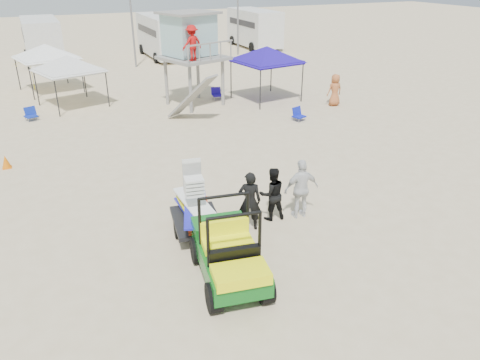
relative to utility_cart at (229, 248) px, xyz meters
name	(u,v)px	position (x,y,z in m)	size (l,w,h in m)	color
ground	(273,279)	(0.99, -0.38, -0.95)	(140.00, 140.00, 0.00)	beige
utility_cart	(229,248)	(0.00, 0.00, 0.00)	(1.75, 2.87, 2.04)	#0E5A18
surf_trailer	(196,209)	(0.01, 2.34, -0.14)	(1.54, 2.43, 1.99)	black
man_left	(250,201)	(1.52, 2.04, -0.06)	(0.65, 0.42, 1.77)	black
man_mid	(272,194)	(2.37, 2.29, -0.13)	(0.80, 0.62, 1.64)	black
man_right	(301,189)	(3.22, 2.04, -0.03)	(1.08, 0.45, 1.84)	silver
lifeguard_tower	(190,38)	(4.44, 15.19, 2.53)	(3.67, 3.67, 4.67)	gray
canopy_blue	(267,49)	(8.48, 14.39, 1.84)	(3.41, 3.41, 3.34)	black
canopy_white_a	(67,58)	(-1.51, 17.54, 1.60)	(3.60, 3.60, 3.10)	black
canopy_white_c	(45,46)	(-2.30, 21.54, 1.66)	(3.65, 3.65, 3.16)	black
umbrella_b	(33,74)	(-3.21, 22.26, -0.02)	(2.04, 2.08, 1.87)	gold
cone_near	(6,162)	(-4.86, 9.82, -0.70)	(0.34, 0.34, 0.50)	orange
beach_chair_a	(31,114)	(-3.73, 15.84, -0.64)	(0.68, 0.74, 0.64)	#0E269D
beach_chair_b	(298,114)	(8.15, 10.35, -0.64)	(0.66, 0.72, 0.64)	#0F1CAB
beach_chair_c	(217,93)	(6.05, 15.73, -0.64)	(0.62, 0.67, 0.64)	#1D0D93
rv_mid_left	(42,39)	(-2.01, 31.12, 0.85)	(2.65, 6.50, 3.25)	silver
rv_mid_right	(162,34)	(6.99, 29.62, 0.85)	(2.64, 7.00, 3.25)	silver
rv_far_right	(254,27)	(15.99, 31.12, 0.85)	(2.64, 6.60, 3.25)	silver
light_pole_left	(131,10)	(3.99, 26.62, 3.05)	(0.14, 0.14, 8.00)	slate
light_pole_right	(238,4)	(12.99, 28.12, 3.05)	(0.14, 0.14, 8.00)	slate
distant_beachgoers	(266,69)	(10.41, 18.12, -0.08)	(2.89, 16.33, 1.80)	#AE5E31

